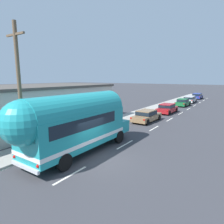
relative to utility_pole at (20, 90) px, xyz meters
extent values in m
plane|color=#38383D|center=(4.36, 2.39, -4.42)|extent=(300.00, 300.00, 0.00)
cube|color=silver|center=(4.36, -0.12, -4.42)|extent=(0.14, 2.40, 0.01)
cube|color=silver|center=(4.36, 5.70, -4.42)|extent=(0.14, 2.40, 0.01)
cube|color=silver|center=(4.36, 11.69, -4.42)|extent=(0.14, 2.40, 0.01)
cube|color=silver|center=(4.36, 16.83, -4.42)|extent=(0.14, 2.40, 0.01)
cube|color=silver|center=(4.36, 21.99, -4.42)|extent=(0.14, 2.40, 0.01)
cube|color=silver|center=(4.36, 26.80, -4.42)|extent=(0.14, 2.40, 0.01)
cube|color=silver|center=(4.36, 31.66, -4.42)|extent=(0.14, 2.40, 0.01)
cube|color=silver|center=(4.36, 36.92, -4.42)|extent=(0.14, 2.40, 0.01)
cube|color=silver|center=(4.36, 41.56, -4.42)|extent=(0.14, 2.40, 0.01)
cube|color=silver|center=(4.36, 46.49, -4.42)|extent=(0.14, 2.40, 0.01)
cube|color=silver|center=(0.72, 14.39, -4.42)|extent=(0.12, 80.00, 0.01)
cube|color=#9E9B93|center=(-0.60, 12.39, -4.35)|extent=(2.65, 90.00, 0.15)
cube|color=beige|center=(-7.09, 4.29, -2.37)|extent=(9.03, 19.98, 4.10)
cube|color=#4C4742|center=(-7.09, 4.29, -0.20)|extent=(9.33, 20.28, 0.24)
cube|color=black|center=(-2.60, 4.29, -2.62)|extent=(0.08, 17.98, 1.20)
cylinder|color=brown|center=(0.00, 0.00, -0.17)|extent=(0.24, 0.24, 8.50)
cube|color=brown|center=(0.00, 0.00, 3.28)|extent=(1.80, 0.12, 0.12)
cube|color=teal|center=(2.54, 2.37, -2.67)|extent=(2.55, 7.76, 2.30)
cylinder|color=teal|center=(2.54, 2.37, -1.52)|extent=(2.50, 7.66, 2.45)
sphere|color=teal|center=(2.51, -1.46, -1.52)|extent=(2.40, 2.40, 2.40)
cube|color=teal|center=(2.57, 6.89, -3.35)|extent=(2.27, 1.32, 0.95)
cube|color=white|center=(2.54, 2.37, -3.32)|extent=(2.59, 7.80, 0.24)
cube|color=black|center=(2.54, 2.07, -2.07)|extent=(2.57, 5.96, 0.76)
cube|color=black|center=(2.51, -1.47, -2.02)|extent=(2.00, 0.09, 0.84)
cube|color=white|center=(2.51, -1.48, -3.27)|extent=(0.80, 0.07, 0.90)
cube|color=silver|center=(2.51, -1.57, -3.87)|extent=(2.34, 0.16, 0.20)
sphere|color=red|center=(1.46, -1.48, -3.57)|extent=(0.20, 0.20, 0.20)
sphere|color=red|center=(3.56, -1.49, -3.57)|extent=(0.20, 0.20, 0.20)
cube|color=black|center=(2.57, 6.29, -2.02)|extent=(2.14, 0.11, 0.96)
cube|color=silver|center=(2.58, 7.58, -3.47)|extent=(0.90, 0.11, 0.56)
cylinder|color=black|center=(1.39, 5.85, -3.92)|extent=(0.27, 1.00, 1.00)
cylinder|color=black|center=(3.73, 5.83, -3.92)|extent=(0.27, 1.00, 1.00)
cylinder|color=black|center=(1.35, 0.10, -3.92)|extent=(0.27, 1.00, 1.00)
cylinder|color=black|center=(3.69, 0.08, -3.92)|extent=(0.27, 1.00, 1.00)
cube|color=olive|center=(2.39, 14.23, -3.90)|extent=(2.03, 4.69, 0.60)
cube|color=olive|center=(2.39, 14.11, -3.33)|extent=(1.75, 2.33, 0.55)
cube|color=black|center=(2.39, 14.11, -3.36)|extent=(1.81, 2.37, 0.43)
cube|color=red|center=(1.49, 11.94, -3.72)|extent=(0.20, 0.05, 0.14)
cube|color=red|center=(3.13, 11.88, -3.72)|extent=(0.20, 0.05, 0.14)
cylinder|color=black|center=(1.55, 15.87, -4.10)|extent=(0.22, 0.65, 0.64)
cylinder|color=black|center=(3.34, 15.81, -4.10)|extent=(0.22, 0.65, 0.64)
cylinder|color=black|center=(1.44, 12.65, -4.10)|extent=(0.22, 0.65, 0.64)
cylinder|color=black|center=(3.23, 12.59, -4.10)|extent=(0.22, 0.65, 0.64)
cube|color=#A5191E|center=(2.56, 21.16, -3.90)|extent=(1.92, 4.68, 0.60)
cube|color=#A5191E|center=(2.56, 21.03, -3.33)|extent=(1.71, 2.33, 0.55)
cube|color=black|center=(2.56, 21.03, -3.36)|extent=(1.77, 2.37, 0.43)
cube|color=red|center=(1.72, 18.82, -3.72)|extent=(0.20, 0.04, 0.14)
cube|color=red|center=(3.37, 18.81, -3.72)|extent=(0.20, 0.04, 0.14)
cylinder|color=black|center=(1.67, 22.80, -4.10)|extent=(0.20, 0.64, 0.64)
cylinder|color=black|center=(3.48, 22.78, -4.10)|extent=(0.20, 0.64, 0.64)
cylinder|color=black|center=(1.65, 19.53, -4.10)|extent=(0.20, 0.64, 0.64)
cylinder|color=black|center=(3.45, 19.52, -4.10)|extent=(0.20, 0.64, 0.64)
cube|color=#196633|center=(2.68, 29.69, -3.90)|extent=(1.96, 4.31, 0.60)
cube|color=#196633|center=(2.68, 29.57, -3.33)|extent=(1.67, 1.95, 0.55)
cube|color=black|center=(2.68, 29.57, -3.36)|extent=(1.73, 2.00, 0.43)
cube|color=red|center=(1.82, 27.59, -3.72)|extent=(0.20, 0.05, 0.14)
cube|color=red|center=(3.38, 27.53, -3.72)|extent=(0.20, 0.05, 0.14)
cylinder|color=black|center=(1.88, 31.15, -4.10)|extent=(0.22, 0.65, 0.64)
cylinder|color=black|center=(3.60, 31.08, -4.10)|extent=(0.22, 0.65, 0.64)
cylinder|color=black|center=(1.77, 28.31, -4.10)|extent=(0.22, 0.65, 0.64)
cylinder|color=black|center=(3.49, 28.24, -4.10)|extent=(0.22, 0.65, 0.64)
cube|color=silver|center=(2.61, 35.82, -3.90)|extent=(1.94, 4.78, 0.60)
cube|color=silver|center=(2.62, 35.34, -3.33)|extent=(1.71, 3.52, 0.55)
cube|color=black|center=(2.62, 35.34, -3.36)|extent=(1.77, 3.56, 0.43)
cube|color=red|center=(1.87, 33.42, -3.72)|extent=(0.20, 0.04, 0.14)
cube|color=red|center=(3.46, 33.46, -3.72)|extent=(0.20, 0.04, 0.14)
cylinder|color=black|center=(1.70, 37.46, -4.10)|extent=(0.21, 0.64, 0.64)
cylinder|color=black|center=(3.44, 37.50, -4.10)|extent=(0.21, 0.64, 0.64)
cylinder|color=black|center=(1.78, 34.13, -4.10)|extent=(0.21, 0.64, 0.64)
cylinder|color=black|center=(3.52, 34.17, -4.10)|extent=(0.21, 0.64, 0.64)
cube|color=navy|center=(2.41, 44.63, -3.90)|extent=(2.01, 4.69, 0.60)
cube|color=navy|center=(2.42, 44.15, -3.33)|extent=(1.77, 3.23, 0.55)
cube|color=black|center=(2.42, 44.15, -3.36)|extent=(1.83, 3.28, 0.43)
cube|color=red|center=(1.65, 42.27, -3.72)|extent=(0.20, 0.05, 0.14)
cube|color=red|center=(3.29, 42.32, -3.72)|extent=(0.20, 0.05, 0.14)
cylinder|color=black|center=(1.46, 46.22, -4.10)|extent=(0.22, 0.64, 0.64)
cylinder|color=black|center=(3.27, 46.27, -4.10)|extent=(0.22, 0.64, 0.64)
cylinder|color=black|center=(1.55, 42.98, -4.10)|extent=(0.22, 0.64, 0.64)
cylinder|color=black|center=(3.35, 43.03, -4.10)|extent=(0.22, 0.64, 0.64)
camera|label=1|loc=(11.61, -6.94, 0.74)|focal=31.26mm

